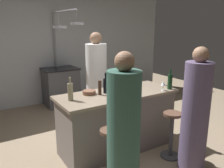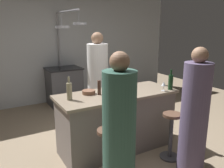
{
  "view_description": "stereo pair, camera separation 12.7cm",
  "coord_description": "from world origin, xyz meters",
  "views": [
    {
      "loc": [
        -1.82,
        -2.75,
        1.86
      ],
      "look_at": [
        0.0,
        0.15,
        1.0
      ],
      "focal_mm": 37.24,
      "sensor_mm": 36.0,
      "label": 1
    },
    {
      "loc": [
        -1.71,
        -2.81,
        1.86
      ],
      "look_at": [
        0.0,
        0.15,
        1.0
      ],
      "focal_mm": 37.24,
      "sensor_mm": 36.0,
      "label": 2
    }
  ],
  "objects": [
    {
      "name": "mixing_bowl_wooden",
      "position": [
        -0.39,
        0.15,
        0.93
      ],
      "size": [
        0.19,
        0.19,
        0.06
      ],
      "primitive_type": "cylinder",
      "color": "brown",
      "rests_on": "kitchen_island"
    },
    {
      "name": "wine_bottle_dark",
      "position": [
        -0.16,
        0.08,
        1.02
      ],
      "size": [
        0.07,
        0.07,
        0.3
      ],
      "color": "black",
      "rests_on": "kitchen_island"
    },
    {
      "name": "guest_left",
      "position": [
        -0.56,
        -0.96,
        0.76
      ],
      "size": [
        0.34,
        0.34,
        1.63
      ],
      "color": "#33594C",
      "rests_on": "ground_plane"
    },
    {
      "name": "bar_stool_right",
      "position": [
        0.52,
        -0.62,
        0.38
      ],
      "size": [
        0.28,
        0.28,
        0.68
      ],
      "color": "#4C4C51",
      "rests_on": "ground_plane"
    },
    {
      "name": "chef",
      "position": [
        0.11,
        0.85,
        0.81
      ],
      "size": [
        0.37,
        0.37,
        1.76
      ],
      "color": "white",
      "rests_on": "ground_plane"
    },
    {
      "name": "back_wall",
      "position": [
        0.0,
        2.85,
        1.3
      ],
      "size": [
        6.4,
        0.16,
        2.6
      ],
      "primitive_type": "cube",
      "color": "#B2B7BC",
      "rests_on": "ground_plane"
    },
    {
      "name": "wine_bottle_white",
      "position": [
        -0.72,
        0.03,
        1.02
      ],
      "size": [
        0.07,
        0.07,
        0.31
      ],
      "color": "gray",
      "rests_on": "kitchen_island"
    },
    {
      "name": "wine_glass_near_left_guest",
      "position": [
        0.24,
        0.08,
        1.01
      ],
      "size": [
        0.07,
        0.07,
        0.15
      ],
      "color": "silver",
      "rests_on": "kitchen_island"
    },
    {
      "name": "mixing_bowl_steel",
      "position": [
        -0.12,
        -0.21,
        0.94
      ],
      "size": [
        0.21,
        0.21,
        0.08
      ],
      "primitive_type": "cylinder",
      "color": "#B7B7BC",
      "rests_on": "kitchen_island"
    },
    {
      "name": "wine_bottle_green",
      "position": [
        0.07,
        0.24,
        1.01
      ],
      "size": [
        0.07,
        0.07,
        0.29
      ],
      "color": "#193D23",
      "rests_on": "kitchen_island"
    },
    {
      "name": "guest_right",
      "position": [
        0.56,
        -0.96,
        0.75
      ],
      "size": [
        0.34,
        0.34,
        1.62
      ],
      "color": "#594C6B",
      "rests_on": "ground_plane"
    },
    {
      "name": "kitchen_island",
      "position": [
        0.0,
        0.0,
        0.45
      ],
      "size": [
        1.8,
        0.72,
        0.9
      ],
      "color": "slate",
      "rests_on": "ground_plane"
    },
    {
      "name": "pepper_mill",
      "position": [
        -0.27,
        0.04,
        1.01
      ],
      "size": [
        0.05,
        0.05,
        0.21
      ],
      "primitive_type": "cylinder",
      "color": "#382319",
      "rests_on": "kitchen_island"
    },
    {
      "name": "overhead_pot_rack",
      "position": [
        -0.06,
        1.98,
        1.63
      ],
      "size": [
        0.61,
        1.39,
        2.17
      ],
      "color": "gray",
      "rests_on": "ground_plane"
    },
    {
      "name": "bar_stool_left",
      "position": [
        -0.5,
        -0.62,
        0.38
      ],
      "size": [
        0.28,
        0.28,
        0.68
      ],
      "color": "#4C4C51",
      "rests_on": "ground_plane"
    },
    {
      "name": "wine_glass_by_chef",
      "position": [
        0.66,
        -0.27,
        1.01
      ],
      "size": [
        0.07,
        0.07,
        0.15
      ],
      "color": "silver",
      "rests_on": "kitchen_island"
    },
    {
      "name": "stove_range",
      "position": [
        0.0,
        2.45,
        0.45
      ],
      "size": [
        0.8,
        0.64,
        0.89
      ],
      "color": "#47474C",
      "rests_on": "ground_plane"
    },
    {
      "name": "ground_plane",
      "position": [
        0.0,
        0.0,
        0.0
      ],
      "size": [
        9.0,
        9.0,
        0.0
      ],
      "primitive_type": "plane",
      "color": "gray"
    },
    {
      "name": "wine_bottle_red",
      "position": [
        0.8,
        -0.26,
        1.02
      ],
      "size": [
        0.07,
        0.07,
        0.32
      ],
      "color": "#143319",
      "rests_on": "kitchen_island"
    },
    {
      "name": "potted_plant",
      "position": [
        1.74,
        1.36,
        0.3
      ],
      "size": [
        0.36,
        0.36,
        0.52
      ],
      "color": "brown",
      "rests_on": "ground_plane"
    }
  ]
}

